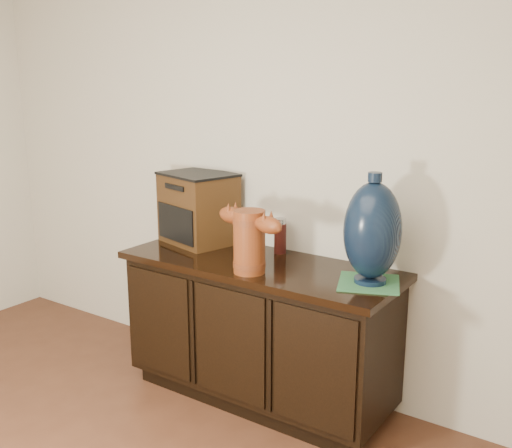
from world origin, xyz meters
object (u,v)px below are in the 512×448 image
Objects in this scene: sideboard at (259,329)px; lamp_base at (372,231)px; spray_can at (280,236)px; terracotta_vessel at (249,238)px; tv_radio at (198,208)px.

sideboard is 0.86m from lamp_base.
sideboard is 0.50m from spray_can.
terracotta_vessel is 0.58m from lamp_base.
lamp_base is at bearing 8.84° from tv_radio.
terracotta_vessel is at bearing -162.44° from lamp_base.
spray_can reaches higher than sideboard.
lamp_base is at bearing -17.09° from spray_can.
tv_radio is 0.51m from spray_can.
tv_radio is 0.92× the size of lamp_base.
sideboard is 0.57m from terracotta_vessel.
spray_can is (-0.60, 0.18, -0.15)m from lamp_base.
terracotta_vessel is 0.62m from tv_radio.
terracotta_vessel is at bearing -82.05° from spray_can.
terracotta_vessel is 0.94× the size of tv_radio.
lamp_base is at bearing 31.54° from terracotta_vessel.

